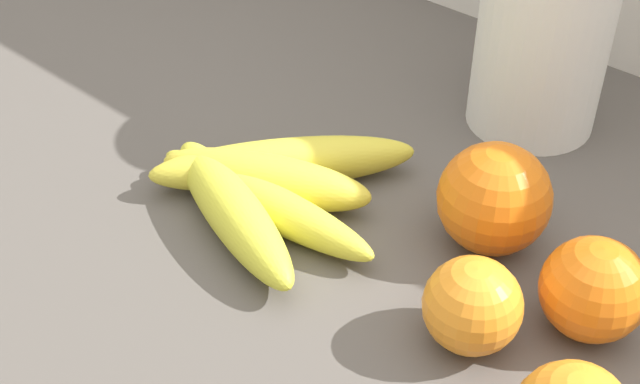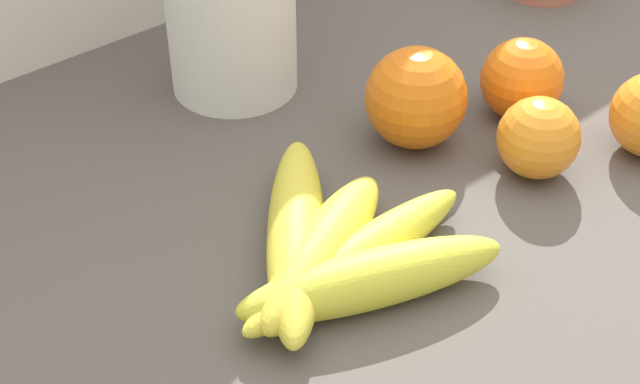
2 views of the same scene
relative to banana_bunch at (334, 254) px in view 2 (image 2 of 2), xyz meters
The scene contains 5 objects.
wall_back 0.59m from the banana_bunch, 49.74° to the left, with size 2.11×0.06×1.30m, color silver.
banana_bunch is the anchor object (origin of this frame).
orange_center 0.26m from the banana_bunch, 12.23° to the left, with size 0.07×0.07×0.07m, color orange.
orange_far_right 0.20m from the banana_bunch, ahead, with size 0.06×0.06×0.06m, color orange.
orange_right 0.18m from the banana_bunch, 27.60° to the left, with size 0.08×0.08×0.08m, color orange.
Camera 2 is at (-0.66, -0.41, 1.33)m, focal length 53.17 mm.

